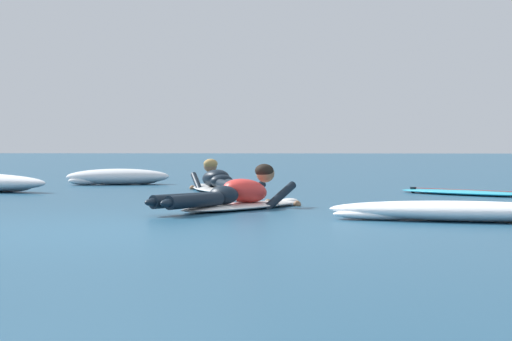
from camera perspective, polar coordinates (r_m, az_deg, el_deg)
The scene contains 6 objects.
ground_plane at distance 17.26m, azimuth -1.79°, elevation -0.71°, with size 120.00×120.00×0.00m, color navy.
surfer_near at distance 9.75m, azimuth -1.25°, elevation -1.68°, with size 1.65×2.26×0.54m.
surfer_far at distance 13.48m, azimuth -2.44°, elevation -0.80°, with size 1.28×2.51×0.53m.
drifting_surfboard at distance 12.95m, azimuth 13.29°, elevation -1.38°, with size 2.01×1.76×0.16m.
whitewater_mid_left at distance 8.48m, azimuth 13.26°, elevation -2.58°, with size 2.61×1.01×0.19m.
whitewater_back at distance 16.10m, azimuth -8.77°, elevation -0.43°, with size 1.92×1.06×0.28m.
Camera 1 is at (1.76, -7.16, 0.70)m, focal length 62.76 mm.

